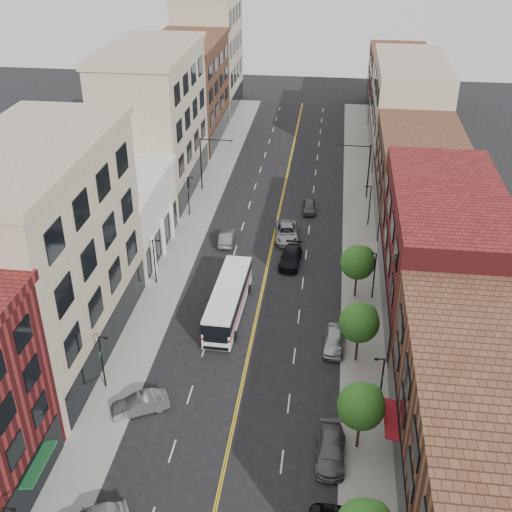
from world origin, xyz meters
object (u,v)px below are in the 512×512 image
at_px(city_bus, 228,299).
at_px(car_parked_far, 334,341).
at_px(car_lane_a, 291,257).
at_px(car_parked_mid, 331,450).
at_px(car_angle_b, 140,404).
at_px(car_lane_b, 287,232).
at_px(car_lane_c, 309,207).
at_px(car_lane_behind, 227,237).

height_order(city_bus, car_parked_far, city_bus).
bearing_deg(city_bus, car_lane_a, 65.11).
distance_m(city_bus, car_parked_far, 10.88).
relative_size(car_parked_mid, car_parked_far, 1.11).
bearing_deg(car_angle_b, car_parked_mid, 51.22).
bearing_deg(car_lane_b, car_parked_far, -80.02).
bearing_deg(car_parked_mid, city_bus, 121.13).
distance_m(city_bus, car_lane_a, 11.55).
relative_size(car_parked_far, car_lane_c, 1.14).
xyz_separation_m(car_parked_far, car_lane_b, (-5.90, 19.94, 0.02)).
relative_size(car_parked_mid, car_lane_b, 0.89).
xyz_separation_m(car_angle_b, car_lane_a, (9.83, 24.10, 0.03)).
relative_size(car_parked_far, car_lane_a, 0.87).
bearing_deg(car_lane_a, car_parked_mid, -75.51).
bearing_deg(car_parked_mid, car_lane_b, 100.20).
bearing_deg(city_bus, car_angle_b, -107.16).
xyz_separation_m(car_parked_far, car_lane_c, (-3.67, 27.43, -0.10)).
distance_m(car_parked_mid, car_lane_b, 33.29).
bearing_deg(car_parked_far, car_angle_b, -143.62).
bearing_deg(car_parked_mid, car_lane_c, 95.20).
relative_size(car_lane_b, car_lane_c, 1.43).
height_order(city_bus, car_lane_b, city_bus).
bearing_deg(car_angle_b, car_lane_b, 135.78).
height_order(city_bus, car_lane_behind, city_bus).
bearing_deg(car_lane_b, car_lane_a, -87.32).
distance_m(car_lane_behind, car_lane_c, 13.03).
height_order(city_bus, car_lane_a, city_bus).
bearing_deg(car_parked_mid, car_angle_b, 168.82).
bearing_deg(city_bus, car_lane_b, 76.90).
bearing_deg(car_parked_mid, car_parked_far, 89.99).
height_order(car_lane_behind, car_lane_a, car_lane_a).
distance_m(car_angle_b, car_parked_far, 17.80).
relative_size(city_bus, car_lane_b, 2.11).
height_order(city_bus, car_angle_b, city_bus).
height_order(car_lane_behind, car_lane_c, car_lane_behind).
bearing_deg(car_lane_c, city_bus, -109.39).
bearing_deg(car_lane_b, car_lane_behind, -170.16).
bearing_deg(car_lane_c, car_parked_mid, -88.88).
xyz_separation_m(car_lane_b, car_lane_c, (2.23, 7.49, -0.11)).
distance_m(city_bus, car_lane_behind, 14.32).
xyz_separation_m(car_angle_b, car_parked_mid, (14.80, -2.92, 0.01)).
height_order(city_bus, car_lane_c, city_bus).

